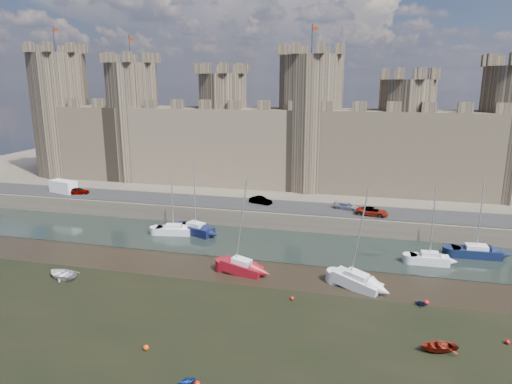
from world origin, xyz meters
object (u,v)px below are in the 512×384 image
sailboat_0 (174,230)px  car_3 (372,212)px  car_1 (261,200)px  sailboat_1 (196,229)px  car_2 (347,206)px  van (63,187)px  dinghy_1 (187,381)px  sailboat_3 (476,252)px  sailboat_5 (357,281)px  sailboat_2 (429,258)px  car_0 (78,191)px  sailboat_4 (242,267)px

sailboat_0 → car_3: bearing=7.2°
car_1 → sailboat_1: (-7.20, -9.36, -2.26)m
car_2 → car_3: (3.71, -2.33, 0.09)m
van → dinghy_1: size_ratio=3.67×
car_3 → sailboat_0: bearing=116.1°
sailboat_3 → sailboat_1: bearing=179.0°
car_2 → car_3: bearing=-109.5°
car_1 → sailboat_1: 12.02m
sailboat_3 → sailboat_5: 18.66m
sailboat_2 → sailboat_5: bearing=-135.6°
car_0 → car_3: (48.46, -0.88, 0.02)m
van → sailboat_2: bearing=3.5°
sailboat_4 → dinghy_1: (1.54, -19.79, -0.45)m
sailboat_2 → dinghy_1: sailboat_2 is taller
sailboat_5 → dinghy_1: 22.21m
van → sailboat_5: 54.13m
car_2 → sailboat_1: bearing=127.3°
sailboat_5 → car_1: bearing=151.0°
car_0 → sailboat_2: (55.23, -11.37, -2.32)m
car_1 → car_3: bearing=-79.1°
sailboat_3 → dinghy_1: 40.36m
car_2 → car_3: size_ratio=0.82×
car_0 → sailboat_5: (47.06, -19.92, -2.31)m
car_2 → sailboat_2: size_ratio=0.38×
van → car_1: bearing=16.7°
sailboat_1 → sailboat_4: size_ratio=0.97×
car_0 → sailboat_2: bearing=-118.3°
car_1 → car_2: bearing=-71.2°
car_3 → sailboat_0: size_ratio=0.48×
sailboat_0 → sailboat_2: sailboat_2 is taller
car_3 → dinghy_1: size_ratio=3.31×
van → sailboat_1: 28.72m
sailboat_1 → sailboat_3: (36.78, 0.35, -0.07)m
car_1 → van: (-34.59, -1.15, 0.48)m
car_3 → dinghy_1: 40.32m
van → sailboat_5: size_ratio=0.45×
sailboat_0 → sailboat_1: size_ratio=0.85×
car_3 → sailboat_5: 19.23m
sailboat_4 → car_1: bearing=107.7°
van → dinghy_1: bearing=-30.5°
sailboat_1 → car_0: bearing=-178.5°
sailboat_2 → dinghy_1: (-19.41, -27.70, -0.42)m
sailboat_5 → sailboat_2: bearing=71.2°
sailboat_4 → sailboat_5: 12.80m
car_0 → sailboat_3: 61.59m
van → sailboat_4: 42.26m
car_1 → car_3: car_3 is taller
car_0 → sailboat_5: bearing=-129.6°
car_3 → van: size_ratio=0.90×
dinghy_1 → car_0: bearing=8.6°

